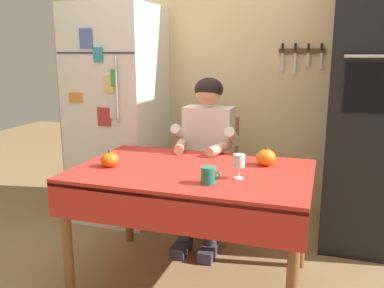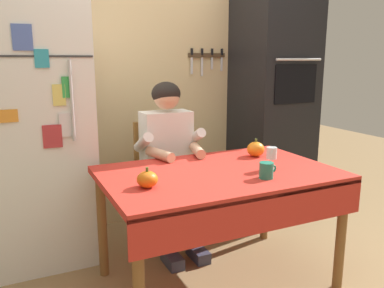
{
  "view_description": "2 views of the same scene",
  "coord_description": "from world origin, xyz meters",
  "px_view_note": "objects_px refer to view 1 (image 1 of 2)",
  "views": [
    {
      "loc": [
        0.74,
        -2.15,
        1.42
      ],
      "look_at": [
        -0.05,
        0.23,
        0.86
      ],
      "focal_mm": 38.36,
      "sensor_mm": 36.0,
      "label": 1
    },
    {
      "loc": [
        -1.12,
        -1.91,
        1.41
      ],
      "look_at": [
        -0.12,
        0.22,
        0.89
      ],
      "focal_mm": 36.77,
      "sensor_mm": 36.0,
      "label": 2
    }
  ],
  "objects_px": {
    "seated_person": "(206,147)",
    "pumpkin_medium": "(266,157)",
    "pumpkin_large": "(110,160)",
    "refrigerator": "(119,115)",
    "chair_behind_person": "(213,170)",
    "wine_glass": "(239,162)",
    "dining_table": "(191,183)",
    "wall_oven": "(372,106)",
    "coffee_mug": "(209,175)"
  },
  "relations": [
    {
      "from": "chair_behind_person",
      "to": "dining_table",
      "type": "bearing_deg",
      "value": -83.9
    },
    {
      "from": "seated_person",
      "to": "coffee_mug",
      "type": "height_order",
      "value": "seated_person"
    },
    {
      "from": "refrigerator",
      "to": "pumpkin_large",
      "type": "distance_m",
      "value": 1.08
    },
    {
      "from": "refrigerator",
      "to": "seated_person",
      "type": "bearing_deg",
      "value": -17.88
    },
    {
      "from": "chair_behind_person",
      "to": "wine_glass",
      "type": "relative_size",
      "value": 6.66
    },
    {
      "from": "coffee_mug",
      "to": "pumpkin_medium",
      "type": "height_order",
      "value": "pumpkin_medium"
    },
    {
      "from": "coffee_mug",
      "to": "pumpkin_large",
      "type": "relative_size",
      "value": 0.97
    },
    {
      "from": "wine_glass",
      "to": "chair_behind_person",
      "type": "bearing_deg",
      "value": 113.91
    },
    {
      "from": "refrigerator",
      "to": "pumpkin_medium",
      "type": "distance_m",
      "value": 1.51
    },
    {
      "from": "chair_behind_person",
      "to": "coffee_mug",
      "type": "xyz_separation_m",
      "value": [
        0.26,
        -1.02,
        0.27
      ]
    },
    {
      "from": "wall_oven",
      "to": "wine_glass",
      "type": "height_order",
      "value": "wall_oven"
    },
    {
      "from": "seated_person",
      "to": "refrigerator",
      "type": "bearing_deg",
      "value": 162.12
    },
    {
      "from": "pumpkin_large",
      "to": "pumpkin_medium",
      "type": "bearing_deg",
      "value": 19.73
    },
    {
      "from": "refrigerator",
      "to": "pumpkin_medium",
      "type": "height_order",
      "value": "refrigerator"
    },
    {
      "from": "refrigerator",
      "to": "seated_person",
      "type": "relative_size",
      "value": 1.45
    },
    {
      "from": "dining_table",
      "to": "coffee_mug",
      "type": "bearing_deg",
      "value": -52.46
    },
    {
      "from": "dining_table",
      "to": "seated_person",
      "type": "relative_size",
      "value": 1.12
    },
    {
      "from": "dining_table",
      "to": "pumpkin_large",
      "type": "relative_size",
      "value": 12.45
    },
    {
      "from": "wall_oven",
      "to": "pumpkin_large",
      "type": "distance_m",
      "value": 1.87
    },
    {
      "from": "refrigerator",
      "to": "dining_table",
      "type": "height_order",
      "value": "refrigerator"
    },
    {
      "from": "refrigerator",
      "to": "chair_behind_person",
      "type": "relative_size",
      "value": 1.94
    },
    {
      "from": "refrigerator",
      "to": "coffee_mug",
      "type": "relative_size",
      "value": 16.59
    },
    {
      "from": "seated_person",
      "to": "pumpkin_medium",
      "type": "distance_m",
      "value": 0.62
    },
    {
      "from": "dining_table",
      "to": "pumpkin_medium",
      "type": "bearing_deg",
      "value": 29.49
    },
    {
      "from": "pumpkin_large",
      "to": "pumpkin_medium",
      "type": "distance_m",
      "value": 0.96
    },
    {
      "from": "dining_table",
      "to": "pumpkin_medium",
      "type": "xyz_separation_m",
      "value": [
        0.41,
        0.23,
        0.14
      ]
    },
    {
      "from": "wall_oven",
      "to": "seated_person",
      "type": "xyz_separation_m",
      "value": [
        -1.13,
        -0.32,
        -0.31
      ]
    },
    {
      "from": "wall_oven",
      "to": "seated_person",
      "type": "distance_m",
      "value": 1.22
    },
    {
      "from": "chair_behind_person",
      "to": "pumpkin_medium",
      "type": "height_order",
      "value": "chair_behind_person"
    },
    {
      "from": "refrigerator",
      "to": "coffee_mug",
      "type": "height_order",
      "value": "refrigerator"
    },
    {
      "from": "wall_oven",
      "to": "chair_behind_person",
      "type": "xyz_separation_m",
      "value": [
        -1.13,
        -0.13,
        -0.54
      ]
    },
    {
      "from": "dining_table",
      "to": "pumpkin_large",
      "type": "height_order",
      "value": "pumpkin_large"
    },
    {
      "from": "chair_behind_person",
      "to": "wine_glass",
      "type": "bearing_deg",
      "value": -66.09
    },
    {
      "from": "coffee_mug",
      "to": "pumpkin_medium",
      "type": "bearing_deg",
      "value": 62.68
    },
    {
      "from": "refrigerator",
      "to": "pumpkin_large",
      "type": "xyz_separation_m",
      "value": [
        0.46,
        -0.98,
        -0.12
      ]
    },
    {
      "from": "seated_person",
      "to": "wine_glass",
      "type": "distance_m",
      "value": 0.8
    },
    {
      "from": "chair_behind_person",
      "to": "coffee_mug",
      "type": "distance_m",
      "value": 1.08
    },
    {
      "from": "wall_oven",
      "to": "pumpkin_large",
      "type": "xyz_separation_m",
      "value": [
        -1.54,
        -1.02,
        -0.27
      ]
    },
    {
      "from": "refrigerator",
      "to": "pumpkin_large",
      "type": "bearing_deg",
      "value": -64.91
    },
    {
      "from": "wall_oven",
      "to": "dining_table",
      "type": "relative_size",
      "value": 1.5
    },
    {
      "from": "wall_oven",
      "to": "wine_glass",
      "type": "bearing_deg",
      "value": -126.4
    },
    {
      "from": "dining_table",
      "to": "chair_behind_person",
      "type": "height_order",
      "value": "chair_behind_person"
    },
    {
      "from": "wall_oven",
      "to": "coffee_mug",
      "type": "xyz_separation_m",
      "value": [
        -0.88,
        -1.15,
        -0.26
      ]
    },
    {
      "from": "seated_person",
      "to": "wall_oven",
      "type": "bearing_deg",
      "value": 15.7
    },
    {
      "from": "seated_person",
      "to": "wine_glass",
      "type": "relative_size",
      "value": 8.92
    },
    {
      "from": "dining_table",
      "to": "pumpkin_large",
      "type": "bearing_deg",
      "value": -169.37
    },
    {
      "from": "refrigerator",
      "to": "wine_glass",
      "type": "height_order",
      "value": "refrigerator"
    },
    {
      "from": "refrigerator",
      "to": "chair_behind_person",
      "type": "height_order",
      "value": "refrigerator"
    },
    {
      "from": "seated_person",
      "to": "pumpkin_medium",
      "type": "height_order",
      "value": "seated_person"
    },
    {
      "from": "refrigerator",
      "to": "wall_oven",
      "type": "xyz_separation_m",
      "value": [
        2.0,
        0.04,
        0.15
      ]
    }
  ]
}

